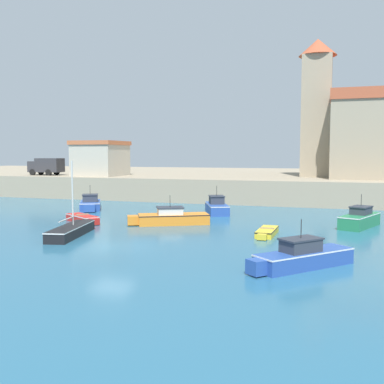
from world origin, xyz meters
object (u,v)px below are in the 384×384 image
Objects in this scene: sailboat_black_0 at (72,230)px; motorboat_blue_4 at (302,257)px; dinghy_yellow_2 at (267,232)px; truck_on_quay at (46,166)px; dinghy_red_7 at (83,218)px; motorboat_blue_8 at (90,204)px; motorboat_blue_6 at (217,207)px; motorboat_orange_3 at (171,218)px; harbor_shed_near_wharf at (101,158)px; motorboat_green_5 at (360,219)px; church at (360,132)px.

motorboat_blue_4 is (15.21, -3.91, 0.15)m from sailboat_black_0.
dinghy_yellow_2 is at bearing 109.52° from motorboat_blue_4.
truck_on_quay reaches higher than motorboat_blue_4.
dinghy_red_7 is 0.78× the size of motorboat_blue_8.
dinghy_yellow_2 is 0.73× the size of motorboat_blue_4.
motorboat_blue_8 is at bearing -174.88° from motorboat_blue_6.
dinghy_red_7 is at bearing -169.93° from motorboat_orange_3.
motorboat_blue_6 is at bearing -22.13° from truck_on_quay.
motorboat_blue_6 reaches higher than motorboat_blue_8.
dinghy_red_7 is (-7.00, -1.24, -0.20)m from motorboat_orange_3.
harbor_shed_near_wharf is (-27.02, 29.09, 4.32)m from motorboat_blue_4.
harbor_shed_near_wharf reaches higher than motorboat_blue_4.
motorboat_blue_4 is 1.02× the size of motorboat_blue_8.
sailboat_black_0 is at bearing 165.60° from motorboat_blue_4.
dinghy_yellow_2 is at bearing -17.92° from motorboat_orange_3.
motorboat_blue_8 is 0.79× the size of harbor_shed_near_wharf.
motorboat_blue_6 is at bearing 65.73° from sailboat_black_0.
motorboat_green_5 is at bearing 11.65° from dinghy_red_7.
sailboat_black_0 is 1.25× the size of motorboat_blue_8.
dinghy_yellow_2 is 32.39m from harbor_shed_near_wharf.
motorboat_blue_4 is 27.19m from motorboat_blue_8.
motorboat_blue_8 is 1.15× the size of truck_on_quay.
dinghy_red_7 is 0.22× the size of church.
dinghy_red_7 is (-20.94, -4.32, -0.29)m from motorboat_green_5.
motorboat_blue_6 reaches higher than motorboat_blue_4.
church reaches higher than motorboat_blue_8.
motorboat_blue_4 reaches higher than dinghy_yellow_2.
harbor_shed_near_wharf is at bearing 114.66° from motorboat_blue_8.
church is (13.12, 19.43, 7.44)m from motorboat_blue_6.
motorboat_blue_4 is at bearing -47.12° from harbor_shed_near_wharf.
motorboat_blue_8 is (-10.74, 6.25, 0.03)m from motorboat_orange_3.
church is at bearing 59.83° from sailboat_black_0.
motorboat_orange_3 is 25.12m from harbor_shed_near_wharf.
motorboat_green_5 is 24.88m from motorboat_blue_8.
church is (4.24, 37.35, 7.49)m from motorboat_blue_4.
motorboat_blue_4 is at bearing -70.48° from dinghy_yellow_2.
dinghy_yellow_2 is 0.61× the size of motorboat_orange_3.
motorboat_green_5 is at bearing 12.44° from motorboat_orange_3.
motorboat_blue_4 is at bearing -44.77° from motorboat_orange_3.
motorboat_blue_8 is 33.68m from church.
motorboat_green_5 is 0.30× the size of church.
motorboat_blue_4 reaches higher than motorboat_orange_3.
dinghy_yellow_2 is at bearing -103.59° from church.
sailboat_black_0 is at bearing -161.53° from dinghy_yellow_2.
harbor_shed_near_wharf is at bearing 115.36° from dinghy_red_7.
motorboat_blue_8 is at bearing -141.27° from church.
motorboat_blue_4 is 39.94m from harbor_shed_near_wharf.
motorboat_orange_3 is at bearing -48.54° from harbor_shed_near_wharf.
motorboat_green_5 is 40.83m from truck_on_quay.
motorboat_blue_6 is 1.36× the size of dinghy_red_7.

